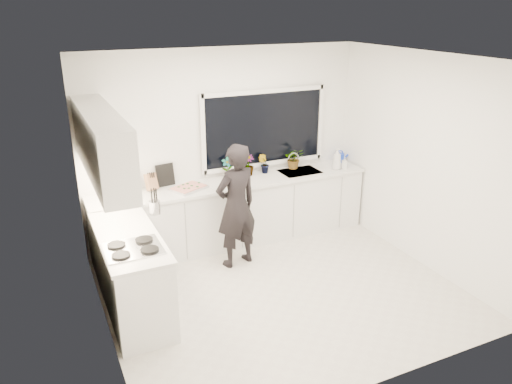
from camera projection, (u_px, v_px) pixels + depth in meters
name	position (u px, v px, depth m)	size (l,w,h in m)	color
floor	(281.00, 291.00, 5.98)	(4.00, 3.50, 0.02)	beige
wall_back	(225.00, 146.00, 6.99)	(4.00, 0.02, 2.70)	white
wall_left	(95.00, 215.00, 4.71)	(0.02, 3.50, 2.70)	white
wall_right	(424.00, 162.00, 6.29)	(0.02, 3.50, 2.70)	white
ceiling	(286.00, 58.00, 5.02)	(4.00, 3.50, 0.02)	white
window	(264.00, 128.00, 7.13)	(1.80, 0.02, 1.00)	black
base_cabinets_back	(234.00, 213.00, 7.05)	(3.92, 0.58, 0.88)	white
base_cabinets_left	(132.00, 275.00, 5.46)	(0.58, 1.60, 0.88)	white
countertop_back	(234.00, 183.00, 6.88)	(3.94, 0.62, 0.04)	silver
countertop_left	(128.00, 237.00, 5.30)	(0.62, 1.60, 0.04)	silver
upper_cabinets	(101.00, 144.00, 5.21)	(0.34, 2.10, 0.70)	white
sink	(300.00, 175.00, 7.31)	(0.58, 0.42, 0.14)	silver
faucet	(293.00, 161.00, 7.42)	(0.03, 0.03, 0.22)	silver
stovetop	(133.00, 248.00, 4.98)	(0.56, 0.48, 0.03)	black
person	(236.00, 206.00, 6.32)	(0.60, 0.39, 1.63)	black
pizza_tray	(189.00, 188.00, 6.59)	(0.44, 0.33, 0.03)	silver
pizza	(189.00, 187.00, 6.59)	(0.41, 0.29, 0.01)	red
watering_can	(340.00, 158.00, 7.72)	(0.14, 0.14, 0.13)	blue
paper_towel_roll	(114.00, 187.00, 6.29)	(0.11, 0.11, 0.26)	white
knife_block	(151.00, 182.00, 6.52)	(0.13, 0.10, 0.22)	#A37F4C
utensil_crock	(155.00, 207.00, 5.80)	(0.13, 0.13, 0.16)	#AEAEB2
picture_frame_large	(129.00, 181.00, 6.49)	(0.22, 0.02, 0.28)	black
picture_frame_small	(165.00, 175.00, 6.68)	(0.25, 0.02, 0.30)	black
herb_plants	(272.00, 162.00, 7.23)	(1.33, 0.33, 0.31)	#26662D
soap_bottles	(338.00, 160.00, 7.33)	(0.28, 0.17, 0.33)	#D8BF66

